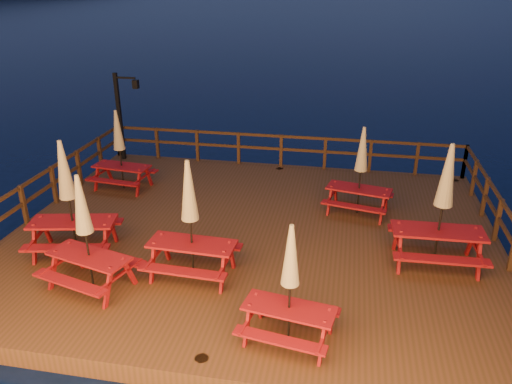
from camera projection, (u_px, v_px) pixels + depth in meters
ground at (254, 246)px, 12.73m from camera, size 500.00×500.00×0.00m
deck at (254, 239)px, 12.65m from camera, size 12.00×10.00×0.40m
deck_piles at (254, 256)px, 12.85m from camera, size 11.44×9.44×1.40m
railing at (266, 178)px, 13.87m from camera, size 11.80×9.75×1.10m
lamp_post at (123, 109)px, 16.88m from camera, size 0.85×0.18×3.00m
picnic_table_0 at (68, 197)px, 11.10m from camera, size 2.18×1.92×2.73m
picnic_table_1 at (120, 149)px, 14.69m from camera, size 1.83×1.57×2.41m
picnic_table_2 at (361, 170)px, 13.10m from camera, size 1.95×1.72×2.41m
picnic_table_3 at (85, 231)px, 9.87m from camera, size 2.06×1.84×2.49m
picnic_table_4 at (190, 218)px, 10.23m from camera, size 1.90×1.59×2.63m
picnic_table_5 at (290, 283)px, 8.39m from camera, size 1.79×1.56×2.29m
picnic_table_6 at (443, 204)px, 10.61m from camera, size 2.02×1.69×2.82m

